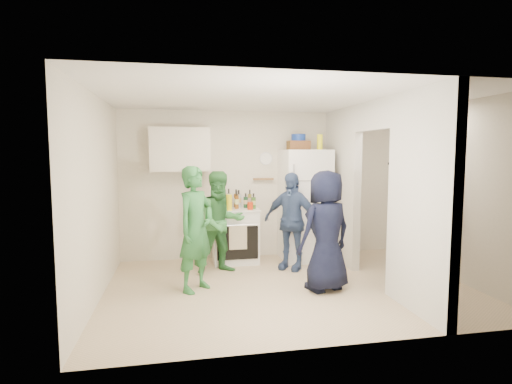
# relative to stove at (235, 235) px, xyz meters

# --- Properties ---
(floor) EXTENTS (4.80, 4.80, 0.00)m
(floor) POSITION_rel_stove_xyz_m (0.54, -1.37, -0.45)
(floor) COLOR #CFB591
(floor) RESTS_ON ground
(wall_back) EXTENTS (4.80, 0.00, 4.80)m
(wall_back) POSITION_rel_stove_xyz_m (0.54, 0.33, 0.80)
(wall_back) COLOR silver
(wall_back) RESTS_ON floor
(wall_front) EXTENTS (4.80, 0.00, 4.80)m
(wall_front) POSITION_rel_stove_xyz_m (0.54, -3.07, 0.80)
(wall_front) COLOR silver
(wall_front) RESTS_ON floor
(wall_left) EXTENTS (0.00, 3.40, 3.40)m
(wall_left) POSITION_rel_stove_xyz_m (-1.86, -1.37, 0.80)
(wall_left) COLOR silver
(wall_left) RESTS_ON floor
(wall_right) EXTENTS (0.00, 3.40, 3.40)m
(wall_right) POSITION_rel_stove_xyz_m (2.94, -1.37, 0.80)
(wall_right) COLOR silver
(wall_right) RESTS_ON floor
(ceiling) EXTENTS (4.80, 4.80, 0.00)m
(ceiling) POSITION_rel_stove_xyz_m (0.54, -1.37, 2.05)
(ceiling) COLOR white
(ceiling) RESTS_ON wall_back
(partition_pier_back) EXTENTS (0.12, 1.20, 2.50)m
(partition_pier_back) POSITION_rel_stove_xyz_m (1.74, -0.27, 0.80)
(partition_pier_back) COLOR silver
(partition_pier_back) RESTS_ON floor
(partition_pier_front) EXTENTS (0.12, 1.20, 2.50)m
(partition_pier_front) POSITION_rel_stove_xyz_m (1.74, -2.47, 0.80)
(partition_pier_front) COLOR silver
(partition_pier_front) RESTS_ON floor
(partition_header) EXTENTS (0.12, 1.00, 0.40)m
(partition_header) POSITION_rel_stove_xyz_m (1.74, -1.37, 1.85)
(partition_header) COLOR silver
(partition_header) RESTS_ON partition_pier_back
(stove) EXTENTS (0.75, 0.62, 0.89)m
(stove) POSITION_rel_stove_xyz_m (0.00, 0.00, 0.00)
(stove) COLOR white
(stove) RESTS_ON floor
(upper_cabinet) EXTENTS (0.95, 0.34, 0.70)m
(upper_cabinet) POSITION_rel_stove_xyz_m (-0.86, 0.15, 1.40)
(upper_cabinet) COLOR silver
(upper_cabinet) RESTS_ON wall_back
(fridge) EXTENTS (0.76, 0.74, 1.85)m
(fridge) POSITION_rel_stove_xyz_m (1.18, -0.03, 0.48)
(fridge) COLOR white
(fridge) RESTS_ON floor
(wicker_basket) EXTENTS (0.35, 0.25, 0.15)m
(wicker_basket) POSITION_rel_stove_xyz_m (1.08, 0.02, 1.48)
(wicker_basket) COLOR brown
(wicker_basket) RESTS_ON fridge
(blue_bowl) EXTENTS (0.24, 0.24, 0.11)m
(blue_bowl) POSITION_rel_stove_xyz_m (1.08, 0.02, 1.61)
(blue_bowl) COLOR navy
(blue_bowl) RESTS_ON wicker_basket
(yellow_cup_stack_top) EXTENTS (0.09, 0.09, 0.25)m
(yellow_cup_stack_top) POSITION_rel_stove_xyz_m (1.40, -0.13, 1.53)
(yellow_cup_stack_top) COLOR #FEFD15
(yellow_cup_stack_top) RESTS_ON fridge
(wall_clock) EXTENTS (0.22, 0.02, 0.22)m
(wall_clock) POSITION_rel_stove_xyz_m (0.59, 0.31, 1.25)
(wall_clock) COLOR white
(wall_clock) RESTS_ON wall_back
(spice_shelf) EXTENTS (0.35, 0.08, 0.03)m
(spice_shelf) POSITION_rel_stove_xyz_m (0.54, 0.28, 0.90)
(spice_shelf) COLOR olive
(spice_shelf) RESTS_ON wall_back
(nook_window) EXTENTS (0.03, 0.70, 0.80)m
(nook_window) POSITION_rel_stove_xyz_m (2.92, -1.17, 1.20)
(nook_window) COLOR black
(nook_window) RESTS_ON wall_right
(nook_window_frame) EXTENTS (0.04, 0.76, 0.86)m
(nook_window_frame) POSITION_rel_stove_xyz_m (2.90, -1.17, 1.20)
(nook_window_frame) COLOR white
(nook_window_frame) RESTS_ON wall_right
(nook_valance) EXTENTS (0.04, 0.82, 0.18)m
(nook_valance) POSITION_rel_stove_xyz_m (2.88, -1.17, 1.55)
(nook_valance) COLOR white
(nook_valance) RESTS_ON wall_right
(yellow_cup_stack_stove) EXTENTS (0.09, 0.09, 0.25)m
(yellow_cup_stack_stove) POSITION_rel_stove_xyz_m (-0.12, -0.22, 0.57)
(yellow_cup_stack_stove) COLOR yellow
(yellow_cup_stack_stove) RESTS_ON stove
(red_cup) EXTENTS (0.09, 0.09, 0.12)m
(red_cup) POSITION_rel_stove_xyz_m (0.22, -0.20, 0.51)
(red_cup) COLOR red
(red_cup) RESTS_ON stove
(person_green_left) EXTENTS (0.69, 0.70, 1.63)m
(person_green_left) POSITION_rel_stove_xyz_m (-0.68, -1.27, 0.37)
(person_green_left) COLOR #2D7135
(person_green_left) RESTS_ON floor
(person_green_center) EXTENTS (0.86, 0.75, 1.53)m
(person_green_center) POSITION_rel_stove_xyz_m (-0.28, -0.55, 0.32)
(person_green_center) COLOR #347641
(person_green_center) RESTS_ON floor
(person_denim) EXTENTS (0.92, 0.83, 1.50)m
(person_denim) POSITION_rel_stove_xyz_m (0.79, -0.56, 0.30)
(person_denim) COLOR #3B4E80
(person_denim) RESTS_ON floor
(person_navy) EXTENTS (0.89, 0.73, 1.57)m
(person_navy) POSITION_rel_stove_xyz_m (0.98, -1.58, 0.34)
(person_navy) COLOR black
(person_navy) RESTS_ON floor
(person_nook) EXTENTS (0.85, 1.30, 1.89)m
(person_nook) POSITION_rel_stove_xyz_m (2.37, -1.26, 0.50)
(person_nook) COLOR black
(person_nook) RESTS_ON floor
(bottle_a) EXTENTS (0.07, 0.07, 0.28)m
(bottle_a) POSITION_rel_stove_xyz_m (-0.30, 0.11, 0.59)
(bottle_a) COLOR brown
(bottle_a) RESTS_ON stove
(bottle_b) EXTENTS (0.06, 0.06, 0.31)m
(bottle_b) POSITION_rel_stove_xyz_m (-0.17, -0.09, 0.60)
(bottle_b) COLOR #16441F
(bottle_b) RESTS_ON stove
(bottle_c) EXTENTS (0.07, 0.07, 0.31)m
(bottle_c) POSITION_rel_stove_xyz_m (-0.08, 0.13, 0.60)
(bottle_c) COLOR #959FA2
(bottle_c) RESTS_ON stove
(bottle_d) EXTENTS (0.06, 0.06, 0.29)m
(bottle_d) POSITION_rel_stove_xyz_m (0.02, -0.07, 0.59)
(bottle_d) COLOR brown
(bottle_d) RESTS_ON stove
(bottle_e) EXTENTS (0.08, 0.08, 0.28)m
(bottle_e) POSITION_rel_stove_xyz_m (0.09, 0.16, 0.59)
(bottle_e) COLOR #A0AAB2
(bottle_e) RESTS_ON stove
(bottle_f) EXTENTS (0.07, 0.07, 0.24)m
(bottle_f) POSITION_rel_stove_xyz_m (0.18, 0.03, 0.57)
(bottle_f) COLOR #143820
(bottle_f) RESTS_ON stove
(bottle_g) EXTENTS (0.06, 0.06, 0.29)m
(bottle_g) POSITION_rel_stove_xyz_m (0.27, 0.12, 0.59)
(bottle_g) COLOR olive
(bottle_g) RESTS_ON stove
(bottle_h) EXTENTS (0.07, 0.07, 0.27)m
(bottle_h) POSITION_rel_stove_xyz_m (-0.32, -0.10, 0.58)
(bottle_h) COLOR #A4AAAF
(bottle_h) RESTS_ON stove
(bottle_i) EXTENTS (0.07, 0.07, 0.30)m
(bottle_i) POSITION_rel_stove_xyz_m (0.04, 0.12, 0.60)
(bottle_i) COLOR brown
(bottle_i) RESTS_ON stove
(bottle_j) EXTENTS (0.08, 0.08, 0.25)m
(bottle_j) POSITION_rel_stove_xyz_m (0.29, -0.12, 0.57)
(bottle_j) COLOR #356522
(bottle_j) RESTS_ON stove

